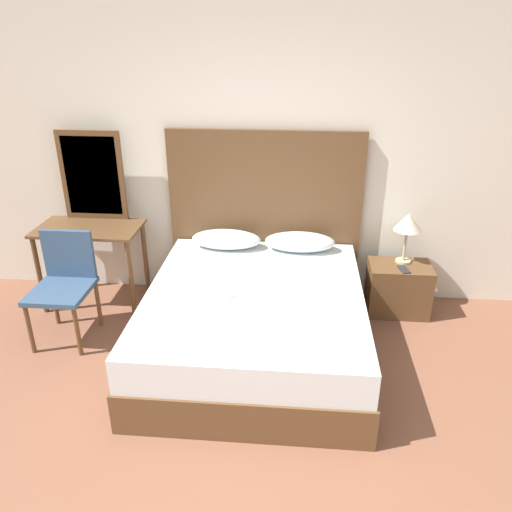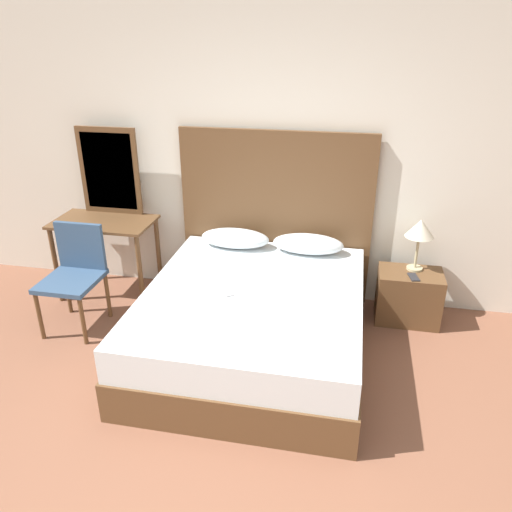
% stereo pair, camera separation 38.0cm
% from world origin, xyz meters
% --- Properties ---
extents(wall_back, '(10.00, 0.06, 2.70)m').
position_xyz_m(wall_back, '(0.00, 2.72, 1.35)').
color(wall_back, silver).
rests_on(wall_back, ground_plane).
extents(bed, '(1.68, 1.96, 0.56)m').
position_xyz_m(bed, '(-0.02, 1.64, 0.28)').
color(bed, brown).
rests_on(bed, ground_plane).
extents(headboard, '(1.77, 0.05, 1.60)m').
position_xyz_m(headboard, '(-0.02, 2.64, 0.80)').
color(headboard, brown).
rests_on(headboard, ground_plane).
extents(pillow_left, '(0.63, 0.28, 0.17)m').
position_xyz_m(pillow_left, '(-0.35, 2.43, 0.65)').
color(pillow_left, silver).
rests_on(pillow_left, bed).
extents(pillow_right, '(0.63, 0.28, 0.17)m').
position_xyz_m(pillow_right, '(0.32, 2.43, 0.65)').
color(pillow_right, silver).
rests_on(pillow_right, bed).
extents(phone_on_bed, '(0.15, 0.16, 0.01)m').
position_xyz_m(phone_on_bed, '(-0.22, 1.57, 0.57)').
color(phone_on_bed, '#B7B7BC').
rests_on(phone_on_bed, bed).
extents(nightstand, '(0.55, 0.37, 0.47)m').
position_xyz_m(nightstand, '(1.23, 2.40, 0.23)').
color(nightstand, brown).
rests_on(nightstand, ground_plane).
extents(table_lamp, '(0.24, 0.24, 0.46)m').
position_xyz_m(table_lamp, '(1.25, 2.47, 0.84)').
color(table_lamp, tan).
rests_on(table_lamp, nightstand).
extents(phone_on_nightstand, '(0.10, 0.16, 0.01)m').
position_xyz_m(phone_on_nightstand, '(1.23, 2.30, 0.47)').
color(phone_on_nightstand, '#232328').
rests_on(phone_on_nightstand, nightstand).
extents(vanity_desk, '(0.92, 0.52, 0.77)m').
position_xyz_m(vanity_desk, '(-1.58, 2.32, 0.63)').
color(vanity_desk, brown).
rests_on(vanity_desk, ground_plane).
extents(vanity_mirror, '(0.58, 0.03, 0.82)m').
position_xyz_m(vanity_mirror, '(-1.58, 2.55, 1.18)').
color(vanity_mirror, brown).
rests_on(vanity_mirror, vanity_desk).
extents(chair, '(0.45, 0.50, 0.89)m').
position_xyz_m(chair, '(-1.60, 1.79, 0.51)').
color(chair, '#334C6B').
rests_on(chair, ground_plane).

